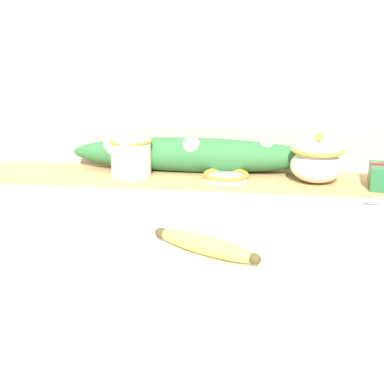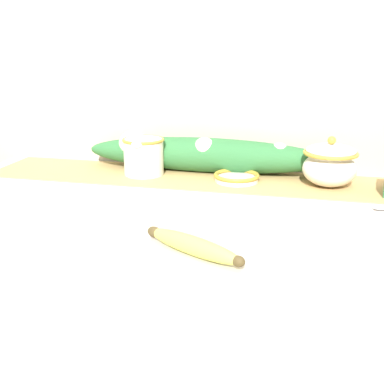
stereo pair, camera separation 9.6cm
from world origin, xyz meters
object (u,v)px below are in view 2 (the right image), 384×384
at_px(small_dish, 237,177).
at_px(spoon, 377,208).
at_px(cream_pitcher, 144,155).
at_px(sugar_bowl, 330,164).
at_px(banana, 193,245).

xyz_separation_m(small_dish, spoon, (0.32, -0.14, -0.01)).
bearing_deg(cream_pitcher, sugar_bowl, -0.13).
relative_size(sugar_bowl, small_dish, 1.13).
bearing_deg(spoon, cream_pitcher, 142.68).
distance_m(cream_pitcher, banana, 0.51).
bearing_deg(sugar_bowl, spoon, -57.54).
xyz_separation_m(cream_pitcher, banana, (0.24, -0.45, -0.04)).
relative_size(cream_pitcher, spoon, 0.85).
xyz_separation_m(cream_pitcher, small_dish, (0.25, -0.01, -0.04)).
distance_m(sugar_bowl, spoon, 0.18).
height_order(sugar_bowl, banana, sugar_bowl).
bearing_deg(spoon, small_dish, 134.06).
distance_m(sugar_bowl, small_dish, 0.23).
bearing_deg(sugar_bowl, banana, -117.12).
bearing_deg(banana, cream_pitcher, 117.55).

